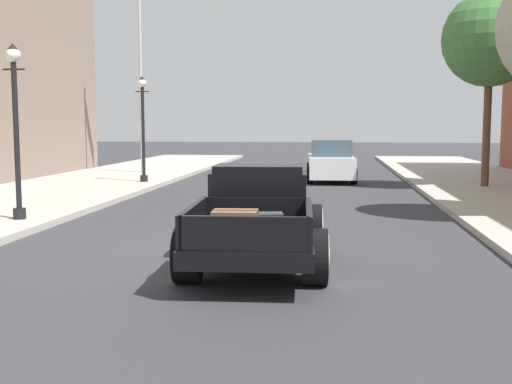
# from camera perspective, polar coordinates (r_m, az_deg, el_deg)

# --- Properties ---
(ground_plane) EXTENTS (140.00, 140.00, 0.00)m
(ground_plane) POSITION_cam_1_polar(r_m,az_deg,el_deg) (11.12, -1.47, -5.51)
(ground_plane) COLOR #333338
(hotrod_truck_black) EXTENTS (2.34, 5.00, 1.58)m
(hotrod_truck_black) POSITION_cam_1_polar(r_m,az_deg,el_deg) (10.40, 0.23, -2.10)
(hotrod_truck_black) COLOR black
(hotrod_truck_black) RESTS_ON ground
(car_background_white) EXTENTS (2.02, 4.38, 1.65)m
(car_background_white) POSITION_cam_1_polar(r_m,az_deg,el_deg) (25.20, 6.79, 2.73)
(car_background_white) COLOR silver
(car_background_white) RESTS_ON ground
(street_lamp_near) EXTENTS (0.50, 0.32, 3.85)m
(street_lamp_near) POSITION_cam_1_polar(r_m,az_deg,el_deg) (14.82, -20.98, 6.28)
(street_lamp_near) COLOR black
(street_lamp_near) RESTS_ON sidewalk_left
(street_lamp_far) EXTENTS (0.50, 0.32, 3.85)m
(street_lamp_far) POSITION_cam_1_polar(r_m,az_deg,el_deg) (23.44, -10.23, 6.39)
(street_lamp_far) COLOR black
(street_lamp_far) RESTS_ON sidewalk_left
(flagpole) EXTENTS (1.74, 0.16, 9.16)m
(flagpole) POSITION_cam_1_polar(r_m,az_deg,el_deg) (28.22, -10.03, 13.22)
(flagpole) COLOR #B2B2B7
(flagpole) RESTS_ON sidewalk_left
(street_tree_second) EXTENTS (3.20, 3.20, 6.55)m
(street_tree_second) POSITION_cam_1_polar(r_m,az_deg,el_deg) (22.99, 20.49, 12.84)
(street_tree_second) COLOR brown
(street_tree_second) RESTS_ON sidewalk_right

